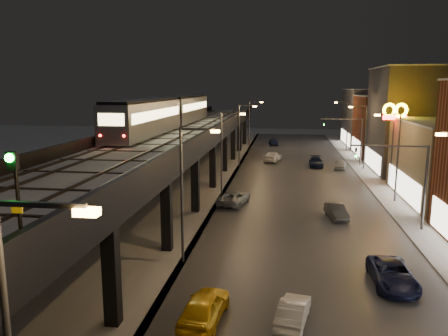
{
  "coord_description": "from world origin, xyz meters",
  "views": [
    {
      "loc": [
        5.75,
        -13.74,
        11.47
      ],
      "look_at": [
        0.97,
        20.86,
        5.0
      ],
      "focal_mm": 35.0,
      "sensor_mm": 36.0,
      "label": 1
    }
  ],
  "objects": [
    {
      "name": "car_onc_dark",
      "position": [
        12.23,
        11.26,
        0.69
      ],
      "size": [
        2.33,
        4.97,
        1.37
      ],
      "primitive_type": "imported",
      "rotation": [
        0.0,
        0.0,
        0.01
      ],
      "color": "#161C44",
      "rests_on": "ground"
    },
    {
      "name": "sidewalk_right",
      "position": [
        17.5,
        35.0,
        0.07
      ],
      "size": [
        4.0,
        120.0,
        0.14
      ],
      "primitive_type": "cube",
      "color": "#9FA1A8",
      "rests_on": "ground"
    },
    {
      "name": "subway_train",
      "position": [
        -8.5,
        39.39,
        8.44
      ],
      "size": [
        3.06,
        37.09,
        3.66
      ],
      "color": "gray",
      "rests_on": "viaduct_trackbed"
    },
    {
      "name": "car_near_white",
      "position": [
        6.41,
        6.28,
        0.61
      ],
      "size": [
        1.94,
        3.86,
        1.22
      ],
      "primitive_type": "imported",
      "rotation": [
        0.0,
        0.0,
        2.96
      ],
      "color": "white",
      "rests_on": "ground"
    },
    {
      "name": "streetlight_left_3",
      "position": [
        -0.43,
        49.0,
        5.24
      ],
      "size": [
        2.57,
        0.28,
        9.0
      ],
      "color": "#38383A",
      "rests_on": "ground"
    },
    {
      "name": "car_mid_dark",
      "position": [
        4.07,
        53.95,
        0.75
      ],
      "size": [
        3.06,
        5.46,
        1.49
      ],
      "primitive_type": "imported",
      "rotation": [
        0.0,
        0.0,
        2.94
      ],
      "color": "white",
      "rests_on": "ground"
    },
    {
      "name": "car_onc_red",
      "position": [
        13.74,
        48.67,
        0.66
      ],
      "size": [
        2.18,
        4.08,
        1.32
      ],
      "primitive_type": "imported",
      "rotation": [
        0.0,
        0.0,
        -0.17
      ],
      "color": "#999FAB",
      "rests_on": "ground"
    },
    {
      "name": "viaduct_parapet_far",
      "position": [
        -10.35,
        32.0,
        6.85
      ],
      "size": [
        0.3,
        100.0,
        1.1
      ],
      "primitive_type": "cube",
      "color": "black",
      "rests_on": "elevated_viaduct"
    },
    {
      "name": "streetlight_left_1",
      "position": [
        -0.43,
        13.0,
        5.24
      ],
      "size": [
        2.57,
        0.28,
        9.0
      ],
      "color": "#38383A",
      "rests_on": "ground"
    },
    {
      "name": "car_far_white",
      "position": [
        3.71,
        73.4,
        0.7
      ],
      "size": [
        2.23,
        4.28,
        1.39
      ],
      "primitive_type": "imported",
      "rotation": [
        0.0,
        0.0,
        3.29
      ],
      "color": "#19224C",
      "rests_on": "ground"
    },
    {
      "name": "building_e",
      "position": [
        23.99,
        62.0,
        5.08
      ],
      "size": [
        12.2,
        12.2,
        10.16
      ],
      "color": "brown",
      "rests_on": "ground"
    },
    {
      "name": "streetlight_right_2",
      "position": [
        16.73,
        31.0,
        5.24
      ],
      "size": [
        2.56,
        0.28,
        9.0
      ],
      "color": "#38383A",
      "rests_on": "ground"
    },
    {
      "name": "car_mid_silver",
      "position": [
        1.0,
        27.89,
        0.69
      ],
      "size": [
        3.26,
        5.32,
        1.38
      ],
      "primitive_type": "imported",
      "rotation": [
        0.0,
        0.0,
        2.93
      ],
      "color": "gray",
      "rests_on": "ground"
    },
    {
      "name": "rail_signal",
      "position": [
        -2.1,
        -2.12,
        8.76
      ],
      "size": [
        0.35,
        0.43,
        3.02
      ],
      "color": "black",
      "rests_on": "viaduct_trackbed"
    },
    {
      "name": "car_taxi",
      "position": [
        2.07,
        5.85,
        0.76
      ],
      "size": [
        2.25,
        4.6,
        1.51
      ],
      "primitive_type": "imported",
      "rotation": [
        0.0,
        0.0,
        3.03
      ],
      "color": "yellow",
      "rests_on": "ground"
    },
    {
      "name": "traffic_light_rig_a",
      "position": [
        15.84,
        22.0,
        4.5
      ],
      "size": [
        6.1,
        0.34,
        7.0
      ],
      "color": "#38383A",
      "rests_on": "ground"
    },
    {
      "name": "traffic_light_rig_b",
      "position": [
        15.84,
        52.0,
        4.5
      ],
      "size": [
        6.1,
        0.34,
        7.0
      ],
      "color": "#38383A",
      "rests_on": "ground"
    },
    {
      "name": "car_onc_silver",
      "position": [
        10.5,
        24.5,
        0.63
      ],
      "size": [
        1.99,
        4.0,
        1.26
      ],
      "primitive_type": "imported",
      "rotation": [
        0.0,
        0.0,
        0.18
      ],
      "color": "#43454A",
      "rests_on": "ground"
    },
    {
      "name": "streetlight_left_4",
      "position": [
        -0.43,
        67.0,
        5.24
      ],
      "size": [
        2.57,
        0.28,
        9.0
      ],
      "color": "#38383A",
      "rests_on": "ground"
    },
    {
      "name": "elevated_viaduct",
      "position": [
        -6.0,
        31.84,
        5.62
      ],
      "size": [
        9.0,
        100.0,
        6.3
      ],
      "color": "black",
      "rests_on": "ground"
    },
    {
      "name": "streetlight_right_3",
      "position": [
        16.73,
        49.0,
        5.24
      ],
      "size": [
        2.56,
        0.28,
        9.0
      ],
      "color": "#38383A",
      "rests_on": "ground"
    },
    {
      "name": "road_surface",
      "position": [
        7.5,
        35.0,
        0.03
      ],
      "size": [
        17.0,
        120.0,
        0.06
      ],
      "primitive_type": "cube",
      "color": "#46474D",
      "rests_on": "ground"
    },
    {
      "name": "building_d",
      "position": [
        23.99,
        48.0,
        7.08
      ],
      "size": [
        12.2,
        13.2,
        14.16
      ],
      "color": "#303039",
      "rests_on": "ground"
    },
    {
      "name": "sign_mcdonalds",
      "position": [
        18.0,
        37.49,
        7.88
      ],
      "size": [
        2.89,
        0.77,
        9.74
      ],
      "color": "#38383A",
      "rests_on": "ground"
    },
    {
      "name": "car_onc_white",
      "position": [
        10.49,
        50.24,
        0.69
      ],
      "size": [
        2.02,
        4.79,
        1.38
      ],
      "primitive_type": "imported",
      "rotation": [
        0.0,
        0.0,
        -0.02
      ],
      "color": "#0F1832",
      "rests_on": "ground"
    },
    {
      "name": "building_f",
      "position": [
        23.99,
        76.0,
        5.58
      ],
      "size": [
        12.2,
        16.2,
        11.16
      ],
      "color": "#424147",
      "rests_on": "ground"
    },
    {
      "name": "streetlight_right_4",
      "position": [
        16.73,
        67.0,
        5.24
      ],
      "size": [
        2.56,
        0.28,
        9.0
      ],
      "color": "#38383A",
      "rests_on": "ground"
    },
    {
      "name": "viaduct_parapet_streetside",
      "position": [
        -1.65,
        32.0,
        6.85
      ],
      "size": [
        0.3,
        100.0,
        1.1
      ],
      "primitive_type": "cube",
      "color": "black",
      "rests_on": "elevated_viaduct"
    },
    {
      "name": "streetlight_left_2",
      "position": [
        -0.43,
        31.0,
        5.24
      ],
      "size": [
        2.57,
        0.28,
        9.0
      ],
      "color": "#38383A",
      "rests_on": "ground"
    },
    {
      "name": "viaduct_trackbed",
      "position": [
        -6.01,
        31.97,
        6.39
      ],
      "size": [
        8.4,
        100.0,
        0.32
      ],
      "color": "#B2B7C1",
      "rests_on": "elevated_viaduct"
    },
    {
      "name": "under_viaduct_pavement",
      "position": [
        -6.0,
        35.0,
        0.03
      ],
      "size": [
        11.0,
        120.0,
        0.06
      ],
      "primitive_type": "cube",
      "color": "#9FA1A8",
      "rests_on": "ground"
    }
  ]
}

